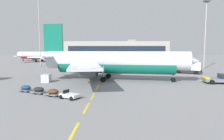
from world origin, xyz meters
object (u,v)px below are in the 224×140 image
(baggage_train, at_px, (46,91))
(apron_light_mast_far, at_px, (206,26))
(pushback_tug, at_px, (221,79))
(uld_cargo_container, at_px, (46,78))
(airliner_foreground, at_px, (113,62))
(fuel_service_truck, at_px, (189,68))
(airliner_mid_left, at_px, (37,55))
(catering_truck, at_px, (183,66))
(apron_light_mast_near, at_px, (39,23))

(baggage_train, relative_size, apron_light_mast_far, 0.47)
(pushback_tug, height_order, uld_cargo_container, pushback_tug)
(baggage_train, bearing_deg, airliner_foreground, 56.01)
(fuel_service_truck, xyz_separation_m, apron_light_mast_far, (10.23, 14.13, 12.79))
(airliner_mid_left, relative_size, baggage_train, 2.72)
(catering_truck, height_order, fuel_service_truck, same)
(fuel_service_truck, relative_size, baggage_train, 0.67)
(airliner_mid_left, xyz_separation_m, apron_light_mast_near, (14.10, -31.02, 13.49))
(airliner_foreground, distance_m, airliner_mid_left, 79.93)
(catering_truck, xyz_separation_m, uld_cargo_container, (-34.50, -22.35, -0.85))
(catering_truck, xyz_separation_m, apron_light_mast_far, (9.58, 7.42, 12.79))
(uld_cargo_container, bearing_deg, apron_light_mast_near, 112.85)
(airliner_foreground, bearing_deg, catering_truck, 42.33)
(fuel_service_truck, distance_m, apron_light_mast_near, 57.43)
(airliner_mid_left, xyz_separation_m, catering_truck, (64.98, -47.54, -1.83))
(catering_truck, height_order, apron_light_mast_near, apron_light_mast_near)
(airliner_foreground, bearing_deg, uld_cargo_container, -167.32)
(catering_truck, bearing_deg, uld_cargo_container, -147.07)
(baggage_train, bearing_deg, apron_light_mast_far, 45.32)
(airliner_foreground, relative_size, apron_light_mast_near, 1.26)
(fuel_service_truck, bearing_deg, apron_light_mast_far, 54.10)
(airliner_foreground, distance_m, apron_light_mast_near, 48.32)
(uld_cargo_container, xyz_separation_m, apron_light_mast_near, (-16.38, 38.87, 16.17))
(airliner_mid_left, height_order, apron_light_mast_near, apron_light_mast_near)
(airliner_foreground, distance_m, baggage_train, 17.05)
(airliner_foreground, distance_m, pushback_tug, 21.64)
(baggage_train, height_order, apron_light_mast_far, apron_light_mast_far)
(pushback_tug, height_order, apron_light_mast_far, apron_light_mast_far)
(pushback_tug, bearing_deg, apron_light_mast_far, 72.18)
(airliner_foreground, xyz_separation_m, baggage_train, (-9.34, -13.85, -3.42))
(apron_light_mast_far, bearing_deg, baggage_train, -134.68)
(airliner_foreground, height_order, apron_light_mast_near, apron_light_mast_near)
(pushback_tug, xyz_separation_m, airliner_mid_left, (-64.87, 70.27, 2.57))
(airliner_mid_left, bearing_deg, apron_light_mast_near, -65.56)
(baggage_train, relative_size, apron_light_mast_near, 0.39)
(pushback_tug, relative_size, uld_cargo_container, 3.84)
(catering_truck, distance_m, uld_cargo_container, 41.12)
(catering_truck, height_order, uld_cargo_container, catering_truck)
(catering_truck, relative_size, baggage_train, 0.68)
(pushback_tug, distance_m, apron_light_mast_far, 34.43)
(fuel_service_truck, bearing_deg, airliner_foreground, -148.47)
(pushback_tug, relative_size, catering_truck, 0.84)
(apron_light_mast_far, bearing_deg, airliner_foreground, -139.03)
(airliner_foreground, bearing_deg, airliner_mid_left, 123.16)
(catering_truck, relative_size, apron_light_mast_far, 0.32)
(airliner_mid_left, height_order, apron_light_mast_far, apron_light_mast_far)
(fuel_service_truck, bearing_deg, uld_cargo_container, -155.22)
(airliner_foreground, bearing_deg, apron_light_mast_near, 129.53)
(apron_light_mast_far, bearing_deg, catering_truck, -142.27)
(airliner_foreground, relative_size, pushback_tug, 5.57)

